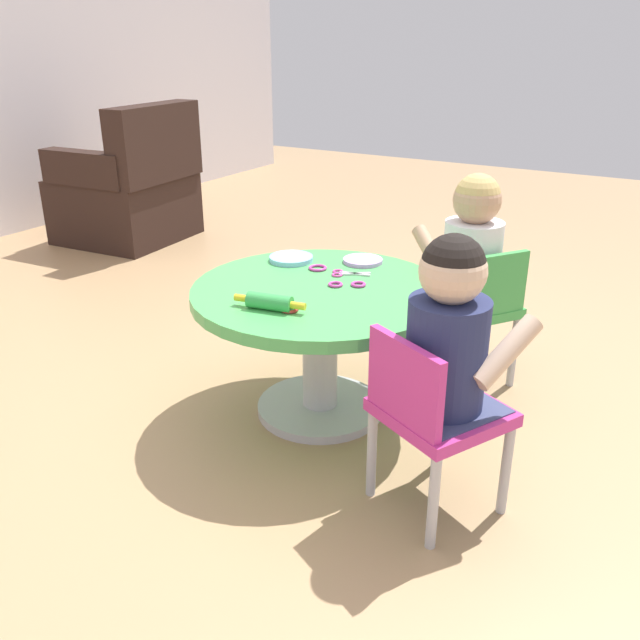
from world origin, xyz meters
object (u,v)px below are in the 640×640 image
Objects in this scene: craft_table at (320,320)px; rolling_pin at (270,302)px; seated_child_left at (449,332)px; armchair_dark at (130,192)px; seated_child_right at (472,245)px; craft_scissors at (345,274)px; child_chair_right at (473,307)px; child_chair_left at (432,413)px.

craft_table is 3.69× the size of rolling_pin.
armchair_dark is at bearing 60.63° from seated_child_left.
seated_child_right is 0.48m from craft_scissors.
craft_table is at bearing -120.18° from armchair_dark.
seated_child_left is 0.60× the size of armchair_dark.
seated_child_left is 1.00× the size of seated_child_right.
seated_child_left is 0.80m from child_chair_right.
craft_table is 0.61m from child_chair_right.
rolling_pin is at bearing 174.40° from craft_scissors.
child_chair_left reaches higher than rolling_pin.
child_chair_left is 0.23m from seated_child_left.
child_chair_left is at bearing -95.91° from rolling_pin.
armchair_dark is at bearing 73.00° from child_chair_right.
child_chair_right is at bearing -37.74° from craft_table.
craft_scissors is (0.42, 0.53, -0.06)m from seated_child_left.
seated_child_right is 2.22× the size of rolling_pin.
craft_table is 1.66× the size of seated_child_right.
rolling_pin reaches higher than craft_scissors.
armchair_dark is (0.75, 2.48, -0.22)m from seated_child_right.
craft_scissors is at bearing -2.94° from craft_table.
child_chair_left is 3.09m from armchair_dark.
craft_table is 0.63m from seated_child_left.
child_chair_left is 0.63× the size of armchair_dark.
child_chair_right is at bearing -48.35° from craft_scissors.
seated_child_left is at bearing -128.25° from craft_scissors.
armchair_dark reaches higher than craft_scissors.
rolling_pin is 1.62× the size of craft_scissors.
child_chair_left is 3.76× the size of craft_scissors.
child_chair_right is at bearing -107.00° from armchair_dark.
craft_scissors is at bearing 131.65° from child_chair_right.
child_chair_right is at bearing -29.08° from rolling_pin.
child_chair_left and child_chair_right have the same top height.
armchair_dark is at bearing 73.26° from seated_child_right.
seated_child_right is at bearing -43.70° from craft_scissors.
craft_table is 0.20m from craft_scissors.
seated_child_right is 0.83m from rolling_pin.
rolling_pin is at bearing 172.71° from craft_table.
rolling_pin is at bearing 153.66° from seated_child_right.
armchair_dark is (0.77, 2.52, 0.00)m from child_chair_right.
child_chair_left is 0.71m from craft_scissors.
craft_table is 0.61m from child_chair_left.
craft_scissors is (-1.09, -2.16, 0.16)m from armchair_dark.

